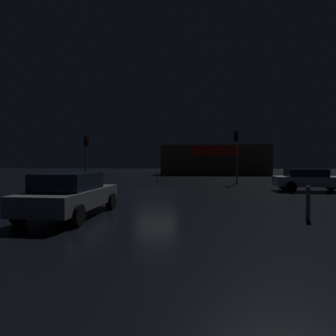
{
  "coord_description": "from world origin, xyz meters",
  "views": [
    {
      "loc": [
        2.09,
        -17.69,
        1.87
      ],
      "look_at": [
        0.47,
        4.01,
        1.39
      ],
      "focal_mm": 29.99,
      "sensor_mm": 36.0,
      "label": 1
    }
  ],
  "objects_px": {
    "car_far": "(71,194)",
    "store_building": "(214,160)",
    "traffic_signal_main": "(86,149)",
    "car_near": "(310,179)",
    "traffic_signal_opposite": "(236,146)"
  },
  "relations": [
    {
      "from": "store_building",
      "to": "traffic_signal_main",
      "type": "relative_size",
      "value": 3.7
    },
    {
      "from": "car_far",
      "to": "store_building",
      "type": "bearing_deg",
      "value": 76.82
    },
    {
      "from": "store_building",
      "to": "car_far",
      "type": "relative_size",
      "value": 3.35
    },
    {
      "from": "store_building",
      "to": "car_near",
      "type": "distance_m",
      "value": 24.65
    },
    {
      "from": "traffic_signal_main",
      "to": "car_far",
      "type": "relative_size",
      "value": 0.91
    },
    {
      "from": "traffic_signal_opposite",
      "to": "car_far",
      "type": "relative_size",
      "value": 0.98
    },
    {
      "from": "store_building",
      "to": "traffic_signal_opposite",
      "type": "distance_m",
      "value": 18.66
    },
    {
      "from": "store_building",
      "to": "car_far",
      "type": "distance_m",
      "value": 34.23
    },
    {
      "from": "store_building",
      "to": "traffic_signal_opposite",
      "type": "xyz_separation_m",
      "value": [
        0.26,
        -18.63,
        1.09
      ]
    },
    {
      "from": "traffic_signal_opposite",
      "to": "car_near",
      "type": "height_order",
      "value": "traffic_signal_opposite"
    },
    {
      "from": "traffic_signal_main",
      "to": "store_building",
      "type": "bearing_deg",
      "value": 54.8
    },
    {
      "from": "traffic_signal_main",
      "to": "traffic_signal_opposite",
      "type": "distance_m",
      "value": 13.14
    },
    {
      "from": "store_building",
      "to": "traffic_signal_main",
      "type": "xyz_separation_m",
      "value": [
        -12.88,
        -18.26,
        0.83
      ]
    },
    {
      "from": "store_building",
      "to": "car_near",
      "type": "bearing_deg",
      "value": -80.78
    },
    {
      "from": "traffic_signal_opposite",
      "to": "car_far",
      "type": "distance_m",
      "value": 16.92
    }
  ]
}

